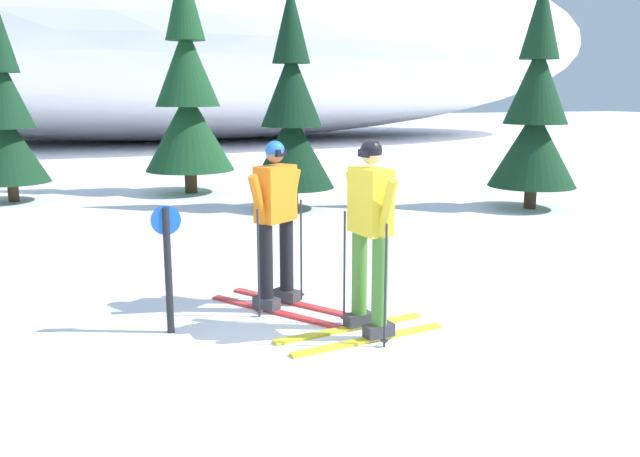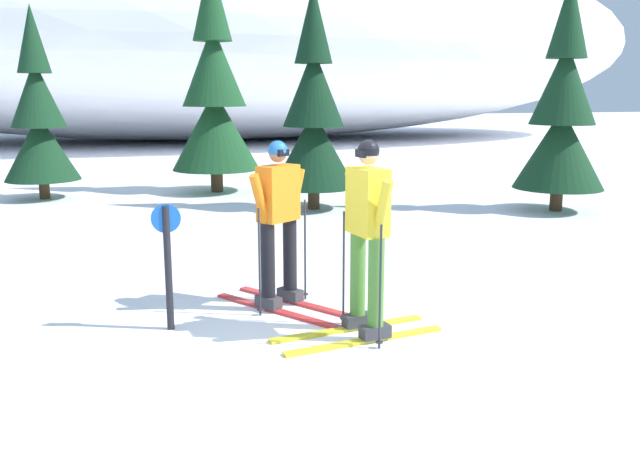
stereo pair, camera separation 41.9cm
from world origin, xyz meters
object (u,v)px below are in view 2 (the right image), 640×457
(skier_orange_jacket, at_px, (279,221))
(pine_tree_far_left, at_px, (39,119))
(trail_marker_post, at_px, (168,258))
(skier_yellow_jacket, at_px, (367,233))
(pine_tree_center_right, at_px, (314,117))
(pine_tree_far_right, at_px, (562,115))
(pine_tree_center_left, at_px, (214,97))

(skier_orange_jacket, xyz_separation_m, pine_tree_far_left, (-3.23, 8.73, 0.76))
(trail_marker_post, bearing_deg, skier_orange_jacket, 18.30)
(skier_yellow_jacket, relative_size, skier_orange_jacket, 1.04)
(skier_yellow_jacket, height_order, pine_tree_center_right, pine_tree_center_right)
(skier_yellow_jacket, bearing_deg, pine_tree_center_right, 78.07)
(skier_yellow_jacket, relative_size, pine_tree_far_right, 0.42)
(skier_orange_jacket, relative_size, pine_tree_far_left, 0.44)
(pine_tree_far_right, bearing_deg, skier_orange_jacket, -146.80)
(pine_tree_center_left, xyz_separation_m, trail_marker_post, (-1.71, -9.11, -1.46))
(skier_yellow_jacket, bearing_deg, pine_tree_center_left, 90.37)
(pine_tree_center_left, relative_size, pine_tree_far_right, 1.17)
(skier_orange_jacket, height_order, pine_tree_center_right, pine_tree_center_right)
(pine_tree_center_left, distance_m, trail_marker_post, 9.39)
(pine_tree_center_right, bearing_deg, pine_tree_far_right, -19.15)
(pine_tree_far_right, height_order, trail_marker_post, pine_tree_far_right)
(skier_yellow_jacket, distance_m, pine_tree_far_left, 10.55)
(skier_orange_jacket, xyz_separation_m, pine_tree_center_right, (2.05, 5.84, 0.86))
(skier_yellow_jacket, distance_m, skier_orange_jacket, 1.23)
(pine_tree_far_left, distance_m, pine_tree_center_right, 6.02)
(pine_tree_center_left, bearing_deg, skier_yellow_jacket, -89.63)
(pine_tree_far_right, distance_m, trail_marker_post, 9.10)
(pine_tree_far_right, relative_size, trail_marker_post, 3.56)
(skier_orange_jacket, relative_size, pine_tree_far_right, 0.40)
(pine_tree_center_left, xyz_separation_m, pine_tree_far_right, (6.02, -4.44, -0.32))
(skier_yellow_jacket, relative_size, pine_tree_far_left, 0.46)
(skier_orange_jacket, relative_size, trail_marker_post, 1.44)
(pine_tree_center_left, height_order, trail_marker_post, pine_tree_center_left)
(pine_tree_far_right, bearing_deg, pine_tree_center_right, 160.85)
(pine_tree_center_left, height_order, pine_tree_center_right, pine_tree_center_left)
(pine_tree_center_left, bearing_deg, pine_tree_far_left, 179.81)
(pine_tree_far_left, height_order, trail_marker_post, pine_tree_far_left)
(pine_tree_far_left, height_order, pine_tree_center_right, pine_tree_center_right)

